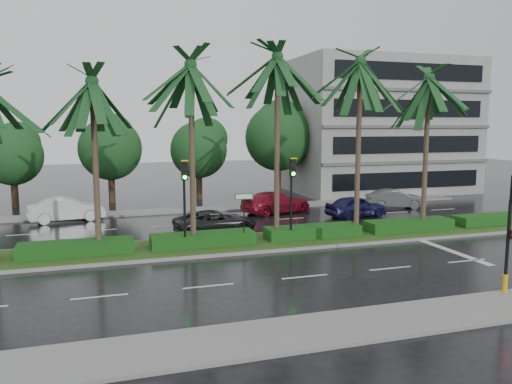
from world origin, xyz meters
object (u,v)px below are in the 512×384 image
object	(u,v)px
car_white	(67,209)
car_blue	(356,206)
signal_near	(511,229)
street_sign	(244,206)
car_red	(276,202)
signal_median_left	(185,191)
car_grey	(395,199)
car_darkgrey	(215,222)

from	to	relation	value
car_white	car_blue	distance (m)	18.94
signal_near	car_white	bearing A→B (deg)	128.80
street_sign	car_white	size ratio (longest dim) A/B	0.56
car_white	car_red	xyz separation A→B (m)	(13.84, -1.17, -0.01)
signal_median_left	signal_near	bearing A→B (deg)	-44.09
car_blue	car_grey	distance (m)	5.05
car_blue	signal_median_left	bearing A→B (deg)	109.36
car_white	signal_near	bearing A→B (deg)	-151.21
car_white	signal_median_left	bearing A→B (deg)	-159.60
signal_median_left	car_darkgrey	world-z (taller)	signal_median_left
car_grey	car_blue	bearing A→B (deg)	133.10
street_sign	car_darkgrey	size ratio (longest dim) A/B	0.55
car_red	car_grey	size ratio (longest dim) A/B	1.23
car_darkgrey	signal_near	bearing A→B (deg)	-157.41
signal_near	signal_median_left	xyz separation A→B (m)	(-10.00, 9.69, 0.49)
car_darkgrey	car_red	bearing A→B (deg)	-53.82
street_sign	car_red	distance (m)	10.17
street_sign	car_darkgrey	world-z (taller)	street_sign
street_sign	signal_near	bearing A→B (deg)	-54.66
street_sign	car_white	bearing A→B (deg)	131.92
signal_near	car_blue	xyz separation A→B (m)	(2.50, 15.69, -1.79)
car_white	car_grey	distance (m)	23.05
car_red	car_grey	world-z (taller)	car_red
car_blue	car_white	bearing A→B (deg)	70.98
car_red	car_blue	distance (m)	5.52
signal_near	car_darkgrey	distance (m)	15.66
street_sign	car_grey	size ratio (longest dim) A/B	0.62
car_blue	car_grey	size ratio (longest dim) A/B	1.00
signal_near	street_sign	bearing A→B (deg)	125.34
car_darkgrey	car_grey	xyz separation A→B (m)	(14.64, 4.44, 0.04)
car_darkgrey	car_blue	distance (m)	10.37
car_white	car_blue	bearing A→B (deg)	-112.74
signal_median_left	car_grey	bearing A→B (deg)	26.01
car_white	car_darkgrey	size ratio (longest dim) A/B	0.98
signal_median_left	car_red	distance (m)	12.17
car_grey	street_sign	bearing A→B (deg)	136.18
car_white	car_grey	xyz separation A→B (m)	(22.97, -1.88, -0.07)
signal_median_left	street_sign	bearing A→B (deg)	3.47
car_red	car_blue	world-z (taller)	car_red
car_darkgrey	car_red	world-z (taller)	car_red
car_blue	car_darkgrey	bearing A→B (deg)	95.64
signal_median_left	car_red	size ratio (longest dim) A/B	0.84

